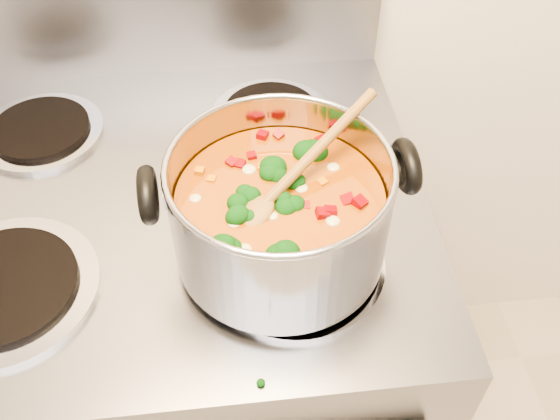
# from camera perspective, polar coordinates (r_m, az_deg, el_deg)

# --- Properties ---
(electric_range) EXTENTS (0.78, 0.71, 1.08)m
(electric_range) POSITION_cam_1_polar(r_m,az_deg,el_deg) (1.29, -8.32, -12.59)
(electric_range) COLOR gray
(electric_range) RESTS_ON ground
(stockpot) EXTENTS (0.33, 0.27, 0.16)m
(stockpot) POSITION_cam_1_polar(r_m,az_deg,el_deg) (0.77, -0.02, -0.18)
(stockpot) COLOR #A2A2AA
(stockpot) RESTS_ON electric_range
(wooden_spoon) EXTENTS (0.21, 0.18, 0.09)m
(wooden_spoon) POSITION_cam_1_polar(r_m,az_deg,el_deg) (0.74, 0.51, 2.55)
(wooden_spoon) COLOR olive
(wooden_spoon) RESTS_ON stockpot
(cooktop_crumbs) EXTENTS (0.32, 0.24, 0.01)m
(cooktop_crumbs) POSITION_cam_1_polar(r_m,az_deg,el_deg) (0.85, 2.88, -2.88)
(cooktop_crumbs) COLOR black
(cooktop_crumbs) RESTS_ON electric_range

